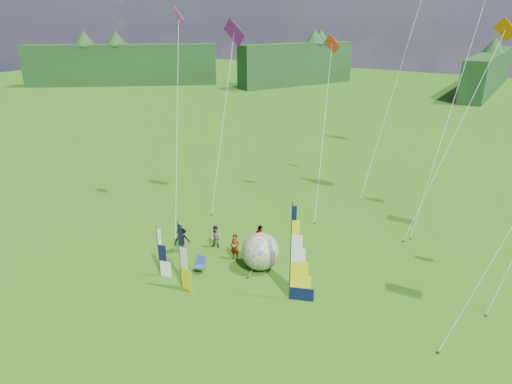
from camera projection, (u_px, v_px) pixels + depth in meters
The scene contains 17 objects.
ground at pixel (230, 321), 23.08m from camera, with size 220.00×220.00×0.00m, color #436513.
treeline_ring at pixel (228, 252), 21.61m from camera, with size 210.00×210.00×8.00m, color #16411A, non-canonical shape.
feather_banner_main at pixel (291, 254), 23.83m from camera, with size 1.49×0.10×5.55m, color black, non-canonical shape.
side_banner_left at pixel (180, 256), 25.22m from camera, with size 1.10×0.10×3.99m, color #DBD90A, non-canonical shape.
side_banner_far at pixel (159, 252), 26.50m from camera, with size 0.93×0.10×3.12m, color white, non-canonical shape.
bol_inflatable at pixel (260, 251), 27.45m from camera, with size 2.29×2.29×2.29m, color #1824A7.
spectator_a at pixel (235, 247), 28.58m from camera, with size 0.62×0.41×1.71m, color #66594C.
spectator_b at pixel (216, 237), 29.98m from camera, with size 0.77×0.38×1.58m, color #66594C.
spectator_c at pixel (182, 241), 29.36m from camera, with size 1.12×0.42×1.74m, color #66594C.
spectator_d at pixel (260, 238), 29.73m from camera, with size 1.02×0.42×1.74m, color #66594C.
camp_chair at pixel (200, 265), 27.16m from camera, with size 0.61×0.61×1.05m, color navy, non-canonical shape.
kite_whale at pixel (466, 56), 31.25m from camera, with size 4.57×14.66×23.50m, color black, non-canonical shape.
kite_rainbow_delta at pixel (223, 111), 35.07m from camera, with size 5.47×9.61×14.96m, color #F70022, non-canonical shape.
small_kite_red at pixel (324, 123), 34.82m from camera, with size 5.19×9.93×13.41m, color red, non-canonical shape.
small_kite_orange at pixel (457, 125), 31.13m from camera, with size 5.73×11.83×14.84m, color #FF6F00, non-canonical shape.
small_kite_pink at pixel (177, 117), 32.07m from camera, with size 6.93×9.08×15.45m, color #F93EC0, non-canonical shape.
small_kite_green at pixel (402, 60), 37.23m from camera, with size 3.88×11.82×21.82m, color green, non-canonical shape.
Camera 1 is at (11.44, -15.29, 14.58)m, focal length 32.00 mm.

